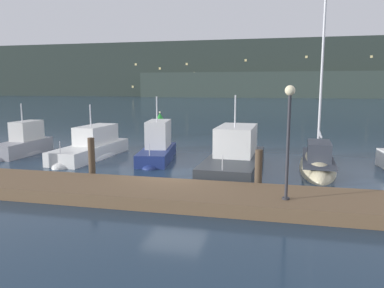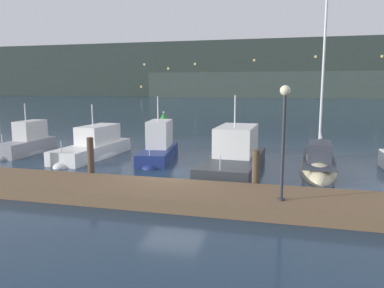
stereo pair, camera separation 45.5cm
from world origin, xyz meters
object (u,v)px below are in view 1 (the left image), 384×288
dock_lamppost (289,123)px  motorboat_berth_3 (158,152)px  motorboat_berth_4 (234,163)px  motorboat_berth_2 (92,153)px  channel_buoy (160,127)px  sailboat_berth_5 (317,166)px  motorboat_berth_1 (24,149)px

dock_lamppost → motorboat_berth_3: bearing=132.2°
motorboat_berth_3 → dock_lamppost: size_ratio=1.50×
motorboat_berth_3 → dock_lamppost: dock_lamppost is taller
motorboat_berth_4 → dock_lamppost: 6.62m
motorboat_berth_2 → dock_lamppost: 13.16m
channel_buoy → dock_lamppost: (9.64, -16.83, 2.13)m
sailboat_berth_5 → motorboat_berth_1: bearing=179.5°
motorboat_berth_2 → channel_buoy: size_ratio=3.32×
motorboat_berth_1 → motorboat_berth_4: 12.84m
dock_lamppost → motorboat_berth_2: bearing=145.8°
motorboat_berth_4 → sailboat_berth_5: bearing=19.5°
motorboat_berth_3 → sailboat_berth_5: size_ratio=0.52×
motorboat_berth_1 → channel_buoy: (5.41, 9.61, 0.41)m
motorboat_berth_3 → dock_lamppost: 10.39m
motorboat_berth_4 → sailboat_berth_5: 4.20m
motorboat_berth_1 → sailboat_berth_5: (16.69, -0.15, -0.21)m
motorboat_berth_3 → motorboat_berth_4: bearing=-22.0°
motorboat_berth_1 → motorboat_berth_3: size_ratio=0.85×
channel_buoy → motorboat_berth_3: bearing=-73.0°
sailboat_berth_5 → channel_buoy: sailboat_berth_5 is taller
sailboat_berth_5 → channel_buoy: 14.93m
motorboat_berth_2 → sailboat_berth_5: (12.30, -0.19, -0.14)m
motorboat_berth_3 → dock_lamppost: bearing=-47.8°
motorboat_berth_3 → channel_buoy: motorboat_berth_3 is taller
motorboat_berth_1 → channel_buoy: 11.04m
sailboat_berth_5 → dock_lamppost: size_ratio=2.89×
motorboat_berth_4 → motorboat_berth_1: bearing=173.1°
motorboat_berth_1 → dock_lamppost: bearing=-25.6°
motorboat_berth_3 → dock_lamppost: (6.78, -7.48, 2.47)m
motorboat_berth_1 → sailboat_berth_5: bearing=-0.5°
dock_lamppost → motorboat_berth_4: bearing=112.2°
dock_lamppost → channel_buoy: bearing=119.8°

